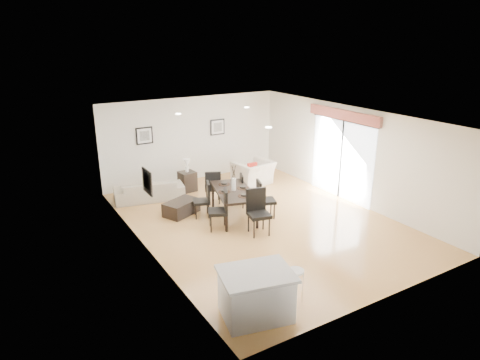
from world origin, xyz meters
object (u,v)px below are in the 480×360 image
sofa (149,190)px  dining_chair_efar (245,189)px  dining_chair_wnear (221,207)px  bar_stool (296,274)px  kitchen_island (256,294)px  dining_table (234,193)px  dining_chair_head (258,209)px  dining_chair_wfar (205,198)px  armchair (253,173)px  dining_chair_enear (263,197)px  side_table (187,181)px  dining_chair_foot (213,185)px  coffee_table (181,207)px

sofa → dining_chair_efar: (2.12, -1.85, 0.23)m
dining_chair_wnear → bar_stool: dining_chair_wnear is taller
dining_chair_wnear → kitchen_island: 3.53m
kitchen_island → bar_stool: size_ratio=2.18×
dining_table → dining_chair_efar: size_ratio=2.12×
dining_table → dining_chair_head: size_ratio=1.79×
dining_chair_wfar → dining_chair_head: 1.65m
sofa → armchair: size_ratio=1.72×
dining_chair_wfar → dining_chair_enear: 1.52m
side_table → bar_stool: bearing=-96.7°
armchair → dining_chair_head: 3.56m
side_table → bar_stool: 6.31m
armchair → dining_chair_wnear: dining_chair_wnear is taller
dining_chair_foot → sofa: bearing=-16.2°
sofa → side_table: side_table is taller
dining_chair_foot → kitchen_island: dining_chair_foot is taller
dining_chair_head → side_table: dining_chair_head is taller
armchair → dining_chair_enear: bearing=55.2°
dining_table → kitchen_island: kitchen_island is taller
dining_chair_enear → side_table: size_ratio=1.66×
sofa → dining_chair_head: 3.75m
bar_stool → dining_table: bearing=75.9°
dining_chair_enear → coffee_table: dining_chair_enear is taller
dining_chair_head → dining_chair_efar: bearing=80.5°
sofa → dining_table: 2.78m
armchair → dining_table: 2.70m
dining_chair_wfar → side_table: size_ratio=1.54×
coffee_table → side_table: size_ratio=1.53×
dining_chair_wfar → dining_chair_efar: 1.28m
dining_chair_efar → kitchen_island: (-2.43, -4.30, -0.09)m
dining_chair_enear → dining_chair_foot: bearing=44.4°
dining_table → coffee_table: (-1.11, 0.87, -0.48)m
dining_table → dining_chair_enear: (0.63, -0.41, -0.11)m
sofa → side_table: bearing=-163.2°
bar_stool → armchair: bearing=64.1°
armchair → dining_chair_foot: dining_chair_foot is taller
dining_chair_wfar → dining_chair_wnear: bearing=20.4°
dining_chair_enear → kitchen_island: bearing=165.4°
armchair → sofa: bearing=-14.1°
sofa → armchair: (3.32, -0.38, 0.08)m
dining_chair_enear → bar_stool: (-1.59, -3.40, -0.02)m
sofa → dining_table: bearing=133.9°
dining_chair_wnear → dining_chair_wfar: size_ratio=1.09×
dining_chair_wnear → dining_chair_enear: 1.27m
dining_chair_wnear → dining_chair_head: (0.65, -0.61, 0.04)m
dining_chair_foot → side_table: dining_chair_foot is taller
dining_chair_foot → dining_chair_enear: bearing=137.6°
dining_chair_wfar → bar_stool: 4.25m
dining_table → bar_stool: 3.94m
coffee_table → dining_chair_wnear: bearing=-95.3°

